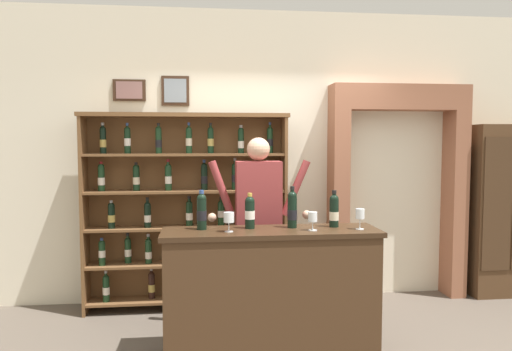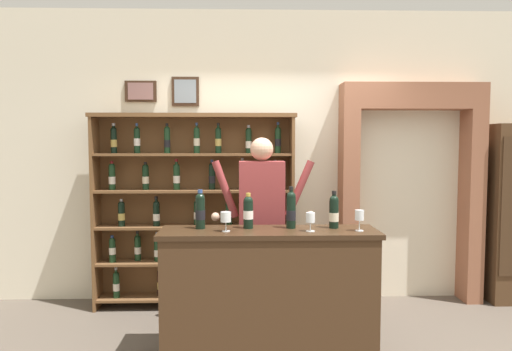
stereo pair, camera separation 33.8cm
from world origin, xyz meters
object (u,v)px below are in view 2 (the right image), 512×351
(tasting_bottle_brunello, at_px, (248,211))
(wine_glass_right, at_px, (359,216))
(shopkeeper, at_px, (262,210))
(wine_glass_spare, at_px, (226,218))
(wine_shelf, at_px, (195,205))
(wine_glass_left, at_px, (310,219))
(tasting_bottle_bianco, at_px, (291,209))
(tasting_bottle_chianti, at_px, (334,211))
(tasting_bottle_vin_santo, at_px, (200,210))
(tasting_counter, at_px, (269,293))

(tasting_bottle_brunello, bearing_deg, wine_glass_right, -9.16)
(shopkeeper, bearing_deg, tasting_bottle_brunello, -104.30)
(wine_glass_right, relative_size, wine_glass_spare, 1.08)
(wine_shelf, distance_m, wine_glass_left, 1.63)
(wine_glass_spare, bearing_deg, tasting_bottle_bianco, 13.44)
(tasting_bottle_chianti, relative_size, wine_glass_right, 1.83)
(wine_shelf, relative_size, shopkeeper, 1.18)
(wine_glass_spare, bearing_deg, tasting_bottle_chianti, 7.80)
(shopkeeper, relative_size, wine_glass_right, 10.59)
(tasting_bottle_chianti, height_order, wine_glass_left, tasting_bottle_chianti)
(tasting_bottle_vin_santo, bearing_deg, tasting_bottle_chianti, -0.25)
(tasting_counter, distance_m, tasting_bottle_chianti, 0.85)
(tasting_bottle_brunello, relative_size, tasting_bottle_bianco, 0.85)
(shopkeeper, distance_m, wine_glass_right, 0.99)
(tasting_bottle_brunello, distance_m, tasting_bottle_bianco, 0.35)
(tasting_bottle_vin_santo, bearing_deg, wine_shelf, 98.00)
(tasting_bottle_brunello, distance_m, wine_glass_spare, 0.22)
(tasting_bottle_chianti, bearing_deg, tasting_bottle_bianco, 179.06)
(tasting_bottle_brunello, height_order, wine_glass_spare, tasting_bottle_brunello)
(wine_shelf, distance_m, wine_glass_right, 1.90)
(tasting_bottle_bianco, height_order, wine_glass_spare, tasting_bottle_bianco)
(tasting_bottle_bianco, bearing_deg, wine_shelf, 128.73)
(shopkeeper, bearing_deg, tasting_counter, -86.73)
(wine_shelf, relative_size, wine_glass_left, 14.03)
(tasting_bottle_brunello, bearing_deg, shopkeeper, 75.70)
(wine_glass_right, bearing_deg, tasting_bottle_brunello, 170.84)
(wine_glass_right, height_order, wine_glass_spare, wine_glass_right)
(tasting_bottle_bianco, height_order, wine_glass_right, tasting_bottle_bianco)
(tasting_bottle_chianti, bearing_deg, wine_glass_right, -36.40)
(tasting_counter, distance_m, wine_glass_left, 0.70)
(wine_glass_spare, bearing_deg, tasting_bottle_vin_santo, 149.36)
(wine_glass_right, distance_m, wine_glass_spare, 1.05)
(tasting_bottle_brunello, distance_m, wine_glass_left, 0.51)
(tasting_bottle_bianco, bearing_deg, tasting_counter, -157.93)
(wine_glass_left, bearing_deg, shopkeeper, 118.31)
(wine_shelf, relative_size, tasting_bottle_brunello, 7.23)
(wine_glass_left, height_order, wine_glass_spare, wine_glass_spare)
(tasting_bottle_vin_santo, xyz_separation_m, tasting_bottle_chianti, (1.09, -0.00, -0.01))
(tasting_bottle_bianco, distance_m, wine_glass_spare, 0.54)
(wine_glass_right, xyz_separation_m, wine_glass_left, (-0.39, -0.01, -0.02))
(shopkeeper, xyz_separation_m, tasting_bottle_chianti, (0.57, -0.52, 0.07))
(tasting_bottle_bianco, relative_size, wine_glass_spare, 2.21)
(tasting_bottle_bianco, xyz_separation_m, wine_glass_spare, (-0.53, -0.13, -0.05))
(tasting_counter, height_order, wine_glass_spare, wine_glass_spare)
(wine_glass_right, bearing_deg, tasting_bottle_bianco, 165.46)
(tasting_bottle_chianti, distance_m, wine_glass_right, 0.22)
(wine_shelf, distance_m, tasting_bottle_vin_santo, 1.13)
(tasting_bottle_bianco, bearing_deg, wine_glass_spare, -166.56)
(tasting_counter, relative_size, tasting_bottle_bianco, 5.11)
(shopkeeper, relative_size, tasting_bottle_vin_santo, 5.57)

